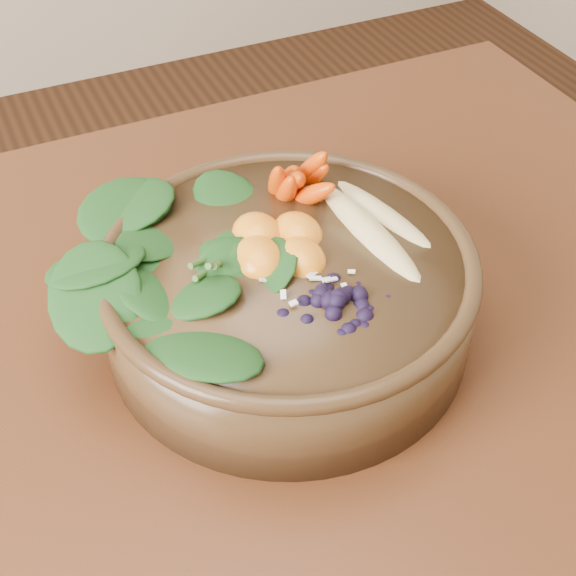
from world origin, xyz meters
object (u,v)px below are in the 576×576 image
(banana_halves, at_px, (376,207))
(mandarin_cluster, at_px, (278,229))
(carrot_cluster, at_px, (294,146))
(blueberry_pile, at_px, (336,285))
(stoneware_bowl, at_px, (288,297))
(kale_heap, at_px, (197,213))

(banana_halves, xyz_separation_m, mandarin_cluster, (-0.09, 0.01, 0.00))
(banana_halves, height_order, mandarin_cluster, mandarin_cluster)
(carrot_cluster, height_order, blueberry_pile, carrot_cluster)
(stoneware_bowl, relative_size, carrot_cluster, 3.62)
(mandarin_cluster, bearing_deg, blueberry_pile, -83.10)
(stoneware_bowl, xyz_separation_m, kale_heap, (-0.05, 0.06, 0.06))
(kale_heap, xyz_separation_m, mandarin_cluster, (0.05, -0.04, -0.01))
(banana_halves, distance_m, blueberry_pile, 0.11)
(stoneware_bowl, height_order, mandarin_cluster, mandarin_cluster)
(carrot_cluster, relative_size, mandarin_cluster, 0.87)
(stoneware_bowl, bearing_deg, blueberry_pile, -80.97)
(carrot_cluster, bearing_deg, banana_halves, -66.94)
(carrot_cluster, height_order, mandarin_cluster, carrot_cluster)
(carrot_cluster, distance_m, mandarin_cluster, 0.09)
(kale_heap, xyz_separation_m, carrot_cluster, (0.10, 0.03, 0.02))
(carrot_cluster, bearing_deg, blueberry_pile, -109.55)
(stoneware_bowl, xyz_separation_m, mandarin_cluster, (0.00, 0.02, 0.06))
(blueberry_pile, bearing_deg, kale_heap, 117.97)
(stoneware_bowl, height_order, carrot_cluster, carrot_cluster)
(kale_heap, bearing_deg, stoneware_bowl, -46.96)
(mandarin_cluster, relative_size, blueberry_pile, 0.69)
(carrot_cluster, xyz_separation_m, mandarin_cluster, (-0.05, -0.07, -0.03))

